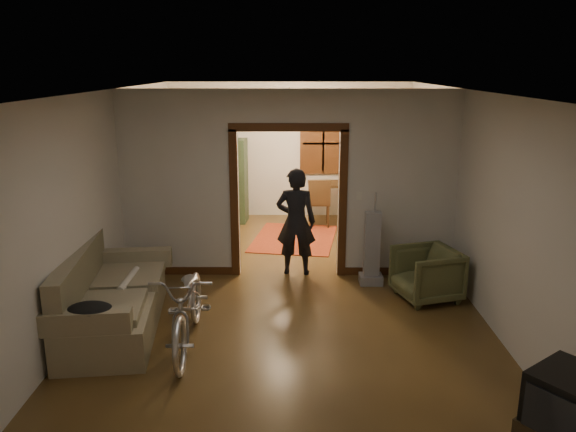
{
  "coord_description": "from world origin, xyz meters",
  "views": [
    {
      "loc": [
        0.05,
        -7.44,
        3.12
      ],
      "look_at": [
        0.0,
        -0.3,
        1.2
      ],
      "focal_mm": 35.0,
      "sensor_mm": 36.0,
      "label": 1
    }
  ],
  "objects_px": {
    "person": "(296,222)",
    "bicycle": "(189,305)",
    "sofa": "(113,291)",
    "locker": "(226,181)",
    "desk": "(335,203)",
    "armchair": "(426,274)"
  },
  "relations": [
    {
      "from": "person",
      "to": "bicycle",
      "type": "bearing_deg",
      "value": 67.3
    },
    {
      "from": "sofa",
      "to": "person",
      "type": "distance_m",
      "value": 2.96
    },
    {
      "from": "bicycle",
      "to": "locker",
      "type": "xyz_separation_m",
      "value": [
        -0.19,
        5.32,
        0.36
      ]
    },
    {
      "from": "sofa",
      "to": "desk",
      "type": "height_order",
      "value": "sofa"
    },
    {
      "from": "sofa",
      "to": "bicycle",
      "type": "distance_m",
      "value": 1.06
    },
    {
      "from": "sofa",
      "to": "bicycle",
      "type": "height_order",
      "value": "sofa"
    },
    {
      "from": "bicycle",
      "to": "armchair",
      "type": "xyz_separation_m",
      "value": [
        3.01,
        1.36,
        -0.13
      ]
    },
    {
      "from": "person",
      "to": "desk",
      "type": "bearing_deg",
      "value": -100.62
    },
    {
      "from": "sofa",
      "to": "bicycle",
      "type": "xyz_separation_m",
      "value": [
        0.98,
        -0.39,
        -0.01
      ]
    },
    {
      "from": "bicycle",
      "to": "armchair",
      "type": "height_order",
      "value": "bicycle"
    },
    {
      "from": "armchair",
      "to": "desk",
      "type": "distance_m",
      "value": 4.03
    },
    {
      "from": "sofa",
      "to": "desk",
      "type": "relative_size",
      "value": 1.98
    },
    {
      "from": "armchair",
      "to": "bicycle",
      "type": "bearing_deg",
      "value": -82.53
    },
    {
      "from": "sofa",
      "to": "locker",
      "type": "relative_size",
      "value": 1.28
    },
    {
      "from": "armchair",
      "to": "locker",
      "type": "xyz_separation_m",
      "value": [
        -3.19,
        3.96,
        0.49
      ]
    },
    {
      "from": "locker",
      "to": "desk",
      "type": "bearing_deg",
      "value": 3.78
    },
    {
      "from": "armchair",
      "to": "person",
      "type": "bearing_deg",
      "value": -135.63
    },
    {
      "from": "locker",
      "to": "desk",
      "type": "height_order",
      "value": "locker"
    },
    {
      "from": "desk",
      "to": "armchair",
      "type": "bearing_deg",
      "value": -74.33
    },
    {
      "from": "bicycle",
      "to": "locker",
      "type": "height_order",
      "value": "locker"
    },
    {
      "from": "person",
      "to": "desk",
      "type": "relative_size",
      "value": 1.5
    },
    {
      "from": "bicycle",
      "to": "person",
      "type": "relative_size",
      "value": 1.13
    }
  ]
}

